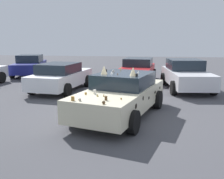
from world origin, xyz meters
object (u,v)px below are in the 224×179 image
Objects in this scene: parked_sedan_far_right at (61,77)px; parked_sedan_row_back_far at (30,65)px; parked_sedan_behind_right at (138,70)px; art_car_decorated at (122,94)px; parked_sedan_near_left at (186,75)px.

parked_sedan_row_back_far reaches higher than parked_sedan_far_right.
art_car_decorated is at bearing 3.08° from parked_sedan_behind_right.
parked_sedan_behind_right is (1.91, 2.56, -0.02)m from parked_sedan_near_left.
parked_sedan_near_left is at bearing -71.39° from parked_sedan_far_right.
parked_sedan_far_right is (-1.27, 6.28, -0.04)m from parked_sedan_near_left.
parked_sedan_row_back_far reaches higher than parked_sedan_behind_right.
parked_sedan_row_back_far is (1.82, 7.78, -0.00)m from parked_sedan_behind_right.
art_car_decorated reaches higher than parked_sedan_behind_right.
art_car_decorated is at bearing -130.75° from parked_sedan_far_right.
parked_sedan_far_right is 0.95× the size of parked_sedan_row_back_far.
art_car_decorated is 1.13× the size of parked_sedan_behind_right.
parked_sedan_behind_right is at bearing -166.72° from art_car_decorated.
parked_sedan_near_left is 3.19m from parked_sedan_behind_right.
parked_sedan_near_left is at bearing 166.49° from art_car_decorated.
parked_sedan_behind_right is at bearing 63.55° from parked_sedan_row_back_far.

